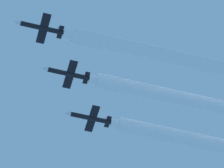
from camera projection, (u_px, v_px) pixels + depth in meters
jet_lead at (40, 27)px, 207.11m from camera, size 9.17×13.35×3.21m
jet_second_echelon at (67, 74)px, 214.23m from camera, size 9.17×13.35×3.21m
jet_third_echelon at (89, 118)px, 220.41m from camera, size 9.17×13.35×3.21m
smoke_trail_lead at (182, 60)px, 212.97m from camera, size 3.96×63.67×3.96m
smoke_trail_second_echelon at (188, 100)px, 219.42m from camera, size 3.96×54.99×3.96m
smoke_trail_third_echelon at (213, 144)px, 225.91m from camera, size 3.96×58.96×3.96m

